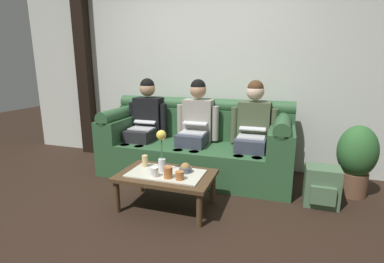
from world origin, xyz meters
The scene contains 16 objects.
ground_plane centered at (0.00, 0.00, 0.00)m, with size 14.00×14.00×0.00m, color black.
back_wall_patterned centered at (0.00, 1.70, 1.45)m, with size 6.00×0.12×2.90m, color silver.
timber_pillar centered at (-1.94, 1.58, 1.45)m, with size 0.20×0.20×2.90m, color black.
couch centered at (0.00, 1.17, 0.37)m, with size 2.38×0.88×0.96m.
person_left centered at (-0.71, 1.17, 0.66)m, with size 0.56×0.67×1.22m.
person_middle centered at (0.00, 1.16, 0.66)m, with size 0.56×0.67×1.22m.
person_right centered at (0.71, 1.17, 0.66)m, with size 0.56×0.67×1.22m.
coffee_table centered at (0.00, 0.20, 0.31)m, with size 0.93×0.58×0.37m.
flower_vase centered at (-0.05, 0.21, 0.61)m, with size 0.10×0.10×0.42m.
snack_bowl centered at (0.18, 0.27, 0.40)m, with size 0.12×0.12×0.10m.
cup_near_left centered at (-0.06, 0.07, 0.41)m, with size 0.07×0.07×0.09m, color white.
cup_near_right centered at (0.19, 0.08, 0.40)m, with size 0.08×0.08×0.08m, color #B26633.
cup_far_center centered at (-0.28, 0.30, 0.43)m, with size 0.06×0.06×0.12m, color #DBB77A.
cup_far_left centered at (0.07, 0.08, 0.42)m, with size 0.08×0.08×0.11m, color #B26633.
backpack_right centered at (1.47, 0.74, 0.20)m, with size 0.33×0.31×0.40m.
potted_plant centered at (1.83, 1.09, 0.43)m, with size 0.40×0.40×0.78m.
Camera 1 is at (1.07, -2.22, 1.40)m, focal length 26.67 mm.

